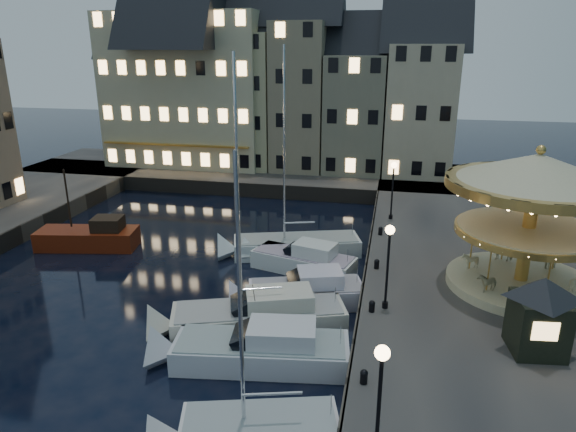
% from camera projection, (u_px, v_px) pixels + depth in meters
% --- Properties ---
extents(ground, '(160.00, 160.00, 0.00)m').
position_uv_depth(ground, '(235.00, 326.00, 25.35)').
color(ground, black).
rests_on(ground, ground).
extents(quay_east, '(16.00, 56.00, 1.30)m').
position_uv_depth(quay_east, '(513.00, 287.00, 27.98)').
color(quay_east, '#474442').
rests_on(quay_east, ground).
extents(quay_north, '(44.00, 12.00, 1.30)m').
position_uv_depth(quay_north, '(242.00, 174.00, 52.70)').
color(quay_north, '#474442').
rests_on(quay_north, ground).
extents(quaywall_e, '(0.15, 44.00, 1.30)m').
position_uv_depth(quaywall_e, '(366.00, 274.00, 29.54)').
color(quaywall_e, '#47423A').
rests_on(quaywall_e, ground).
extents(quaywall_n, '(48.00, 0.15, 1.30)m').
position_uv_depth(quaywall_n, '(245.00, 190.00, 46.74)').
color(quaywall_n, '#47423A').
rests_on(quaywall_n, ground).
extents(streetlamp_a, '(0.44, 0.44, 4.17)m').
position_uv_depth(streetlamp_a, '(380.00, 391.00, 14.32)').
color(streetlamp_a, black).
rests_on(streetlamp_a, quay_east).
extents(streetlamp_b, '(0.44, 0.44, 4.17)m').
position_uv_depth(streetlamp_b, '(388.00, 255.00, 23.60)').
color(streetlamp_b, black).
rests_on(streetlamp_b, quay_east).
extents(streetlamp_c, '(0.44, 0.44, 4.17)m').
position_uv_depth(streetlamp_c, '(393.00, 182.00, 36.13)').
color(streetlamp_c, black).
rests_on(streetlamp_c, quay_east).
extents(bollard_a, '(0.30, 0.30, 0.57)m').
position_uv_depth(bollard_a, '(364.00, 376.00, 18.91)').
color(bollard_a, black).
rests_on(bollard_a, quay_east).
extents(bollard_b, '(0.30, 0.30, 0.57)m').
position_uv_depth(bollard_b, '(372.00, 306.00, 24.02)').
color(bollard_b, black).
rests_on(bollard_b, quay_east).
extents(bollard_c, '(0.30, 0.30, 0.57)m').
position_uv_depth(bollard_c, '(377.00, 263.00, 28.66)').
color(bollard_c, black).
rests_on(bollard_c, quay_east).
extents(bollard_d, '(0.30, 0.30, 0.57)m').
position_uv_depth(bollard_d, '(380.00, 230.00, 33.77)').
color(bollard_d, black).
rests_on(bollard_d, quay_east).
extents(townhouse_na, '(5.50, 8.00, 12.80)m').
position_uv_depth(townhouse_na, '(142.00, 99.00, 54.55)').
color(townhouse_na, gray).
rests_on(townhouse_na, quay_north).
extents(townhouse_nb, '(6.16, 8.00, 13.80)m').
position_uv_depth(townhouse_nb, '(190.00, 95.00, 53.32)').
color(townhouse_nb, slate).
rests_on(townhouse_nb, quay_north).
extents(townhouse_nc, '(6.82, 8.00, 14.80)m').
position_uv_depth(townhouse_nc, '(246.00, 91.00, 51.98)').
color(townhouse_nc, tan).
rests_on(townhouse_nc, quay_north).
extents(townhouse_nd, '(5.50, 8.00, 15.80)m').
position_uv_depth(townhouse_nd, '(302.00, 87.00, 50.70)').
color(townhouse_nd, gray).
rests_on(townhouse_nd, quay_north).
extents(townhouse_ne, '(6.16, 8.00, 12.80)m').
position_uv_depth(townhouse_ne, '(356.00, 103.00, 50.11)').
color(townhouse_ne, slate).
rests_on(townhouse_ne, quay_north).
extents(townhouse_nf, '(6.82, 8.00, 13.80)m').
position_uv_depth(townhouse_nf, '(420.00, 100.00, 48.77)').
color(townhouse_nf, '#B5A98C').
rests_on(townhouse_nf, quay_north).
extents(hotel_corner, '(17.60, 9.00, 16.80)m').
position_uv_depth(hotel_corner, '(190.00, 80.00, 52.84)').
color(hotel_corner, '#C2BC96').
rests_on(hotel_corner, quay_north).
extents(motorboat_b, '(8.68, 3.59, 2.15)m').
position_uv_depth(motorboat_b, '(252.00, 350.00, 22.19)').
color(motorboat_b, silver).
rests_on(motorboat_b, ground).
extents(motorboat_c, '(9.32, 5.30, 12.55)m').
position_uv_depth(motorboat_c, '(251.00, 316.00, 24.91)').
color(motorboat_c, beige).
rests_on(motorboat_c, ground).
extents(motorboat_d, '(7.14, 4.17, 2.15)m').
position_uv_depth(motorboat_d, '(298.00, 294.00, 27.27)').
color(motorboat_d, silver).
rests_on(motorboat_d, ground).
extents(motorboat_e, '(7.40, 3.84, 2.15)m').
position_uv_depth(motorboat_e, '(297.00, 260.00, 31.52)').
color(motorboat_e, white).
rests_on(motorboat_e, ground).
extents(motorboat_f, '(9.25, 4.95, 12.38)m').
position_uv_depth(motorboat_f, '(288.00, 247.00, 33.93)').
color(motorboat_f, silver).
rests_on(motorboat_f, ground).
extents(red_fishing_boat, '(6.91, 3.46, 5.68)m').
position_uv_depth(red_fishing_boat, '(90.00, 238.00, 34.99)').
color(red_fishing_boat, '#621C0A').
rests_on(red_fishing_boat, ground).
extents(carousel, '(8.48, 8.48, 7.42)m').
position_uv_depth(carousel, '(534.00, 196.00, 25.00)').
color(carousel, beige).
rests_on(carousel, quay_east).
extents(ticket_kiosk, '(3.17, 3.17, 3.71)m').
position_uv_depth(ticket_kiosk, '(542.00, 302.00, 20.33)').
color(ticket_kiosk, black).
rests_on(ticket_kiosk, quay_east).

